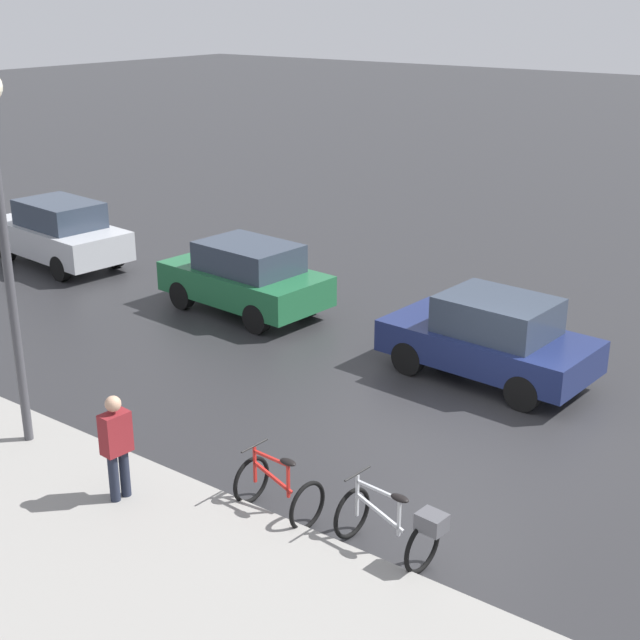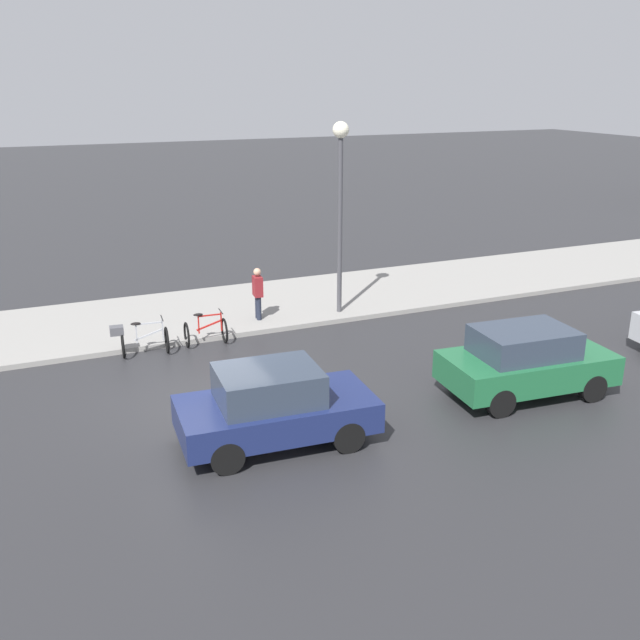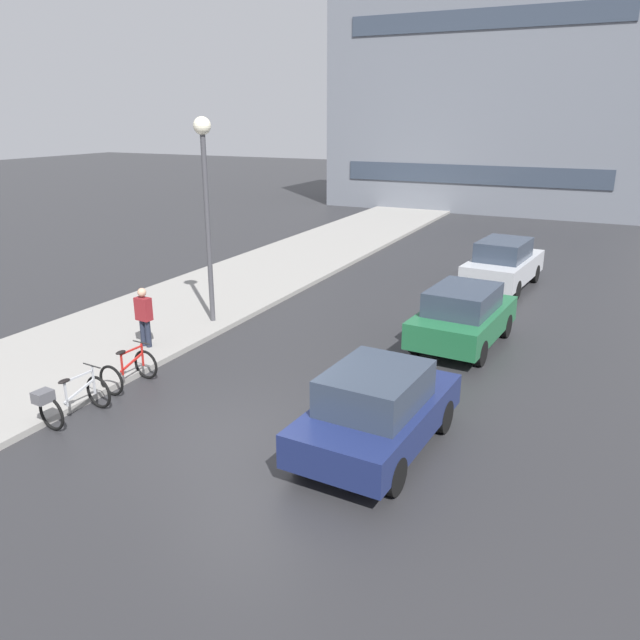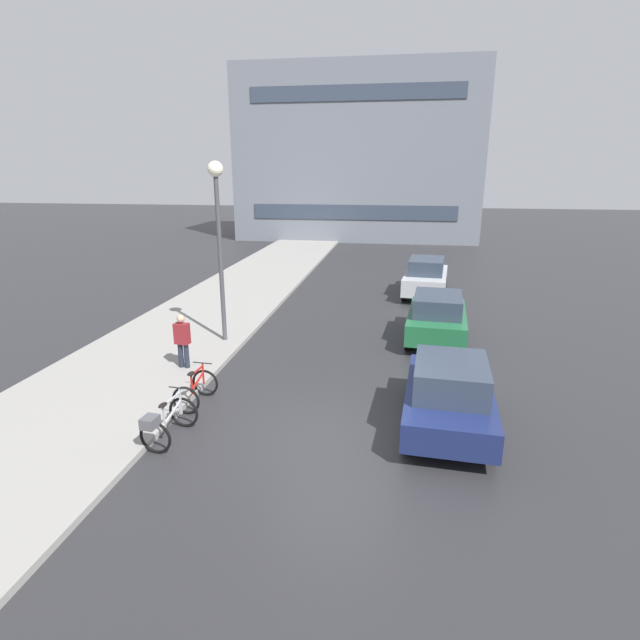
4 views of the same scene
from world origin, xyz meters
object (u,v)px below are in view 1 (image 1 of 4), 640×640
at_px(bicycle_second, 278,490).
at_px(car_green, 246,277).
at_px(car_navy, 491,338).
at_px(pedestrian, 117,446).
at_px(car_silver, 59,233).
at_px(bicycle_nearest, 396,526).

xyz_separation_m(bicycle_second, car_green, (6.01, 5.84, 0.43)).
bearing_deg(bicycle_second, car_navy, -1.66).
bearing_deg(pedestrian, car_navy, -16.23).
bearing_deg(car_navy, pedestrian, 163.77).
height_order(bicycle_second, car_silver, car_silver).
height_order(bicycle_nearest, pedestrian, pedestrian).
xyz_separation_m(car_green, car_silver, (-0.12, 6.34, 0.04)).
bearing_deg(car_green, car_silver, 91.07).
bearing_deg(car_navy, car_silver, 90.12).
bearing_deg(car_green, car_navy, -90.88).
bearing_deg(car_navy, bicycle_nearest, -164.25).
relative_size(car_navy, car_green, 1.00).
height_order(bicycle_second, car_navy, car_navy).
relative_size(car_green, car_silver, 0.91).
height_order(bicycle_nearest, car_silver, car_silver).
distance_m(car_navy, car_green, 6.01).
relative_size(bicycle_nearest, pedestrian, 0.88).
distance_m(bicycle_nearest, car_silver, 15.15).
distance_m(car_green, pedestrian, 8.17).
bearing_deg(car_silver, bicycle_second, -115.80).
bearing_deg(pedestrian, car_green, 28.97).
bearing_deg(bicycle_nearest, bicycle_second, 93.31).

